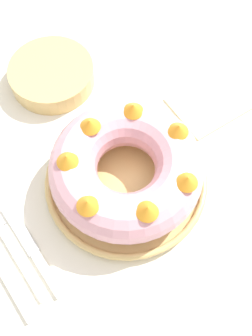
% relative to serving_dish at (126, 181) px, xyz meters
% --- Properties ---
extents(ground_plane, '(8.00, 8.00, 0.00)m').
position_rel_serving_dish_xyz_m(ground_plane, '(-0.03, 0.02, -0.75)').
color(ground_plane, gray).
extents(dining_table, '(1.48, 1.24, 0.74)m').
position_rel_serving_dish_xyz_m(dining_table, '(-0.03, 0.02, -0.08)').
color(dining_table, silver).
rests_on(dining_table, ground_plane).
extents(serving_dish, '(0.29, 0.29, 0.02)m').
position_rel_serving_dish_xyz_m(serving_dish, '(0.00, 0.00, 0.00)').
color(serving_dish, tan).
rests_on(serving_dish, dining_table).
extents(bundt_cake, '(0.26, 0.26, 0.10)m').
position_rel_serving_dish_xyz_m(bundt_cake, '(-0.00, -0.00, 0.05)').
color(bundt_cake, '#E09EAD').
rests_on(bundt_cake, serving_dish).
extents(fork, '(0.02, 0.21, 0.01)m').
position_rel_serving_dish_xyz_m(fork, '(-0.23, 0.03, -0.01)').
color(fork, white).
rests_on(fork, dining_table).
extents(serving_knife, '(0.02, 0.24, 0.01)m').
position_rel_serving_dish_xyz_m(serving_knife, '(-0.26, -0.00, -0.01)').
color(serving_knife, white).
rests_on(serving_knife, dining_table).
extents(cake_knife, '(0.02, 0.19, 0.01)m').
position_rel_serving_dish_xyz_m(cake_knife, '(-0.20, -0.02, -0.01)').
color(cake_knife, white).
rests_on(cake_knife, dining_table).
extents(side_bowl, '(0.17, 0.17, 0.04)m').
position_rel_serving_dish_xyz_m(side_bowl, '(0.01, 0.28, 0.01)').
color(side_bowl, tan).
rests_on(side_bowl, dining_table).
extents(napkin, '(0.17, 0.12, 0.00)m').
position_rel_serving_dish_xyz_m(napkin, '(0.25, 0.04, -0.01)').
color(napkin, beige).
rests_on(napkin, dining_table).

